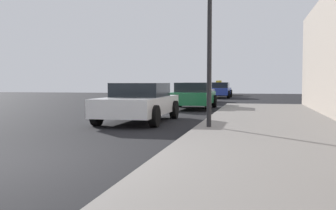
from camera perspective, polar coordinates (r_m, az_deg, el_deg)
ground_plane at (r=6.80m, az=-19.30°, el=-7.91°), size 80.00×80.00×0.00m
sidewalk at (r=5.81m, az=16.99°, el=-9.03°), size 4.00×32.00×0.15m
street_lamp at (r=10.43m, az=5.99°, el=13.91°), size 0.36×0.36×4.52m
car_white at (r=13.05m, az=-4.14°, el=0.42°), size 2.00×4.36×1.27m
car_green at (r=19.35m, az=3.62°, el=1.36°), size 2.03×4.03×1.27m
car_silver at (r=25.62m, az=4.24°, el=1.84°), size 2.03×4.20×1.27m
car_blue at (r=33.21m, az=7.33°, el=2.16°), size 1.97×4.50×1.43m
car_yellow at (r=39.74m, az=7.12°, el=2.35°), size 2.01×4.51×1.43m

